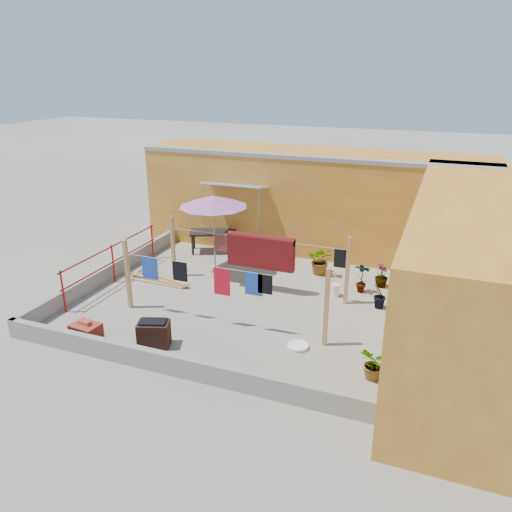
% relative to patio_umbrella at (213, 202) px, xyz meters
% --- Properties ---
extents(ground, '(80.00, 80.00, 0.00)m').
position_rel_patio_umbrella_xyz_m(ground, '(1.55, -1.54, -2.12)').
color(ground, '#9E998E').
rests_on(ground, ground).
extents(wall_back, '(11.00, 3.27, 3.21)m').
position_rel_patio_umbrella_xyz_m(wall_back, '(2.05, 3.15, -0.51)').
color(wall_back, gold).
rests_on(wall_back, ground).
extents(wall_right, '(2.40, 9.00, 3.20)m').
position_rel_patio_umbrella_xyz_m(wall_right, '(6.75, -1.54, -0.52)').
color(wall_right, gold).
rests_on(wall_right, ground).
extents(parapet_front, '(8.30, 0.16, 0.44)m').
position_rel_patio_umbrella_xyz_m(parapet_front, '(1.55, -5.12, -1.90)').
color(parapet_front, gray).
rests_on(parapet_front, ground).
extents(parapet_left, '(0.16, 7.30, 0.44)m').
position_rel_patio_umbrella_xyz_m(parapet_left, '(-2.53, -1.54, -1.90)').
color(parapet_left, gray).
rests_on(parapet_left, ground).
extents(red_railing, '(0.05, 4.20, 1.10)m').
position_rel_patio_umbrella_xyz_m(red_railing, '(-2.30, -1.74, -1.40)').
color(red_railing, '#A11210').
rests_on(red_railing, ground).
extents(clothesline_rig, '(5.09, 2.35, 1.80)m').
position_rel_patio_umbrella_xyz_m(clothesline_rig, '(1.68, -1.00, -1.06)').
color(clothesline_rig, tan).
rests_on(clothesline_rig, ground).
extents(patio_umbrella, '(2.58, 2.58, 2.36)m').
position_rel_patio_umbrella_xyz_m(patio_umbrella, '(0.00, 0.00, 0.00)').
color(patio_umbrella, gray).
rests_on(patio_umbrella, ground).
extents(outdoor_table, '(1.66, 1.28, 0.70)m').
position_rel_patio_umbrella_xyz_m(outdoor_table, '(-0.79, 1.51, -1.49)').
color(outdoor_table, black).
rests_on(outdoor_table, ground).
extents(brick_stack, '(0.66, 0.51, 0.54)m').
position_rel_patio_umbrella_xyz_m(brick_stack, '(-0.85, -4.74, -1.89)').
color(brick_stack, '#A03A25').
rests_on(brick_stack, ground).
extents(lumber_pile, '(2.05, 0.64, 0.12)m').
position_rel_patio_umbrella_xyz_m(lumber_pile, '(-1.15, -1.31, -2.06)').
color(lumber_pile, tan).
rests_on(lumber_pile, ground).
extents(brazier, '(0.78, 0.64, 0.60)m').
position_rel_patio_umbrella_xyz_m(brazier, '(0.61, -4.31, -1.83)').
color(brazier, black).
rests_on(brazier, ground).
extents(white_basin, '(0.48, 0.48, 0.08)m').
position_rel_patio_umbrella_xyz_m(white_basin, '(3.55, -3.27, -2.08)').
color(white_basin, white).
rests_on(white_basin, ground).
extents(water_jug_a, '(0.21, 0.21, 0.33)m').
position_rel_patio_umbrella_xyz_m(water_jug_a, '(5.25, -1.14, -1.98)').
color(water_jug_a, white).
rests_on(water_jug_a, ground).
extents(water_jug_b, '(0.24, 0.24, 0.38)m').
position_rel_patio_umbrella_xyz_m(water_jug_b, '(3.70, -0.41, -1.95)').
color(water_jug_b, white).
rests_on(water_jug_b, ground).
extents(green_hose, '(0.54, 0.54, 0.08)m').
position_rel_patio_umbrella_xyz_m(green_hose, '(5.25, 0.31, -2.09)').
color(green_hose, '#1B7D24').
rests_on(green_hose, ground).
extents(plant_back_a, '(0.84, 0.75, 0.85)m').
position_rel_patio_umbrella_xyz_m(plant_back_a, '(2.97, 0.94, -1.70)').
color(plant_back_a, '#1C5618').
rests_on(plant_back_a, ground).
extents(plant_back_b, '(0.43, 0.43, 0.65)m').
position_rel_patio_umbrella_xyz_m(plant_back_b, '(4.75, 0.65, -1.80)').
color(plant_back_b, '#1C5618').
rests_on(plant_back_b, ground).
extents(plant_right_a, '(0.48, 0.36, 0.85)m').
position_rel_patio_umbrella_xyz_m(plant_right_a, '(4.31, 0.09, -1.70)').
color(plant_right_a, '#1C5618').
rests_on(plant_right_a, ground).
extents(plant_right_b, '(0.41, 0.46, 0.70)m').
position_rel_patio_umbrella_xyz_m(plant_right_b, '(4.88, -0.74, -1.77)').
color(plant_right_b, '#1C5618').
rests_on(plant_right_b, ground).
extents(plant_right_c, '(0.71, 0.74, 0.65)m').
position_rel_patio_umbrella_xyz_m(plant_right_c, '(5.25, -3.86, -1.80)').
color(plant_right_c, '#1C5618').
rests_on(plant_right_c, ground).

